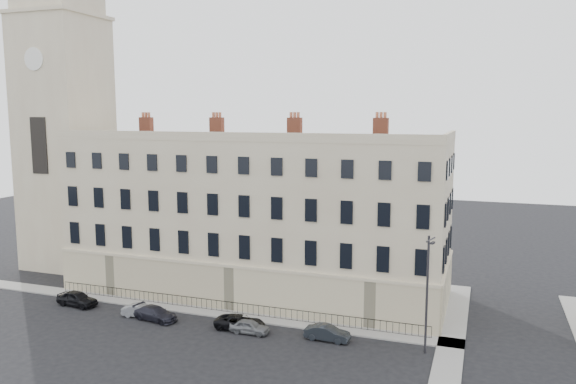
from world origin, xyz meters
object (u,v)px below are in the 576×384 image
Objects in this scene: car_c at (155,313)px; car_f at (327,333)px; car_a at (77,299)px; car_e at (250,327)px; car_d at (240,322)px; streetlamp at (427,289)px; car_b at (141,311)px.

car_c reaches higher than car_f.
car_e is (17.38, -0.70, -0.13)m from car_a.
car_c is at bearing 90.79° from car_d.
car_d is at bearing -164.32° from streetlamp.
car_c is at bearing 90.15° from car_e.
car_b is 1.02× the size of car_e.
streetlamp is (13.61, 0.76, 4.31)m from car_e.
car_e is at bearing -80.37° from car_c.
car_f is at bearing -96.99° from car_b.
car_c is 14.90m from car_f.
car_d is 7.28m from car_f.
streetlamp reaches higher than car_d.
car_f is at bearing -91.38° from car_d.
car_e is at bearing -100.09° from car_b.
car_e is (10.27, -0.27, 0.01)m from car_b.
car_f is at bearing -84.27° from car_a.
streetlamp reaches higher than car_f.
streetlamp is at bearing -78.49° from car_c.
car_c is 0.46× the size of streetlamp.
car_b is 0.92× the size of car_f.
car_c reaches higher than car_b.
car_a is at bearing 86.18° from car_d.
car_a is 0.98× the size of car_c.
car_f reaches higher than car_d.
car_e is 6.26m from car_f.
streetlamp is (30.98, 0.06, 4.18)m from car_a.
streetlamp is at bearing -84.24° from car_a.
car_d is 0.47× the size of streetlamp.
car_c is at bearing -89.05° from car_a.
car_b is 16.49m from car_f.
car_c is 22.70m from streetlamp.
car_f reaches higher than car_e.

